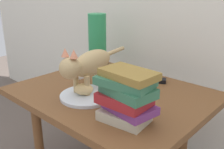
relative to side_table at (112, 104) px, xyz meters
The scene contains 8 objects.
side_table is the anchor object (origin of this frame).
plate 0.15m from the side_table, 104.44° to the right, with size 0.23×0.23×0.01m, color silver.
bread_roll 0.18m from the side_table, 106.06° to the right, with size 0.08×0.06×0.05m, color #E0BC7A.
cat 0.22m from the side_table, 129.37° to the right, with size 0.14×0.47×0.23m.
book_stack 0.32m from the side_table, 37.15° to the right, with size 0.21×0.15×0.19m.
green_vase 0.45m from the side_table, 144.98° to the left, with size 0.10×0.10×0.31m, color #288C51.
candle_jar 0.28m from the side_table, behind, with size 0.07×0.07×0.08m.
tv_remote 0.24m from the side_table, 73.88° to the left, with size 0.15×0.04×0.02m, color black.
Camera 1 is at (0.74, -0.81, 1.00)m, focal length 41.07 mm.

